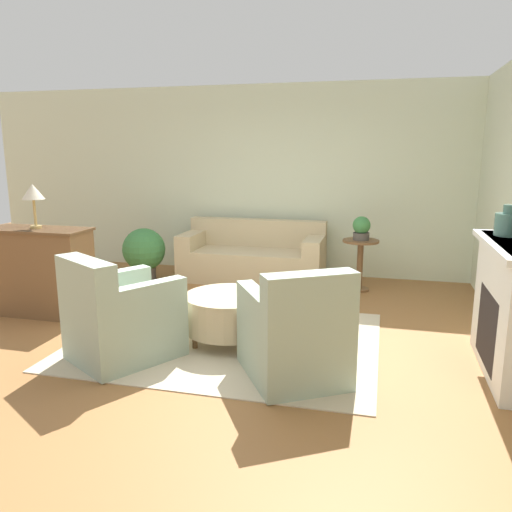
{
  "coord_description": "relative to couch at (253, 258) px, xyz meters",
  "views": [
    {
      "loc": [
        1.43,
        -4.46,
        1.85
      ],
      "look_at": [
        0.15,
        0.55,
        0.75
      ],
      "focal_mm": 35.0,
      "sensor_mm": 36.0,
      "label": 1
    }
  ],
  "objects": [
    {
      "name": "ground_plane",
      "position": [
        0.37,
        -2.38,
        -0.32
      ],
      "size": [
        16.0,
        16.0,
        0.0
      ],
      "primitive_type": "plane",
      "color": "#996638"
    },
    {
      "name": "wall_back",
      "position": [
        0.37,
        0.59,
        1.08
      ],
      "size": [
        9.83,
        0.12,
        2.8
      ],
      "color": "beige",
      "rests_on": "ground_plane"
    },
    {
      "name": "rug",
      "position": [
        0.37,
        -2.38,
        -0.31
      ],
      "size": [
        2.92,
        2.3,
        0.01
      ],
      "color": "beige",
      "rests_on": "ground_plane"
    },
    {
      "name": "couch",
      "position": [
        0.0,
        0.0,
        0.0
      ],
      "size": [
        2.05,
        0.85,
        0.85
      ],
      "color": "#C6B289",
      "rests_on": "ground_plane"
    },
    {
      "name": "armchair_left",
      "position": [
        -0.43,
        -3.06,
        0.06
      ],
      "size": [
        1.07,
        1.12,
        0.95
      ],
      "color": "#9EB29E",
      "rests_on": "rug"
    },
    {
      "name": "armchair_right",
      "position": [
        1.16,
        -3.06,
        0.06
      ],
      "size": [
        1.07,
        1.12,
        0.95
      ],
      "color": "#9EB29E",
      "rests_on": "rug"
    },
    {
      "name": "ottoman_table",
      "position": [
        0.39,
        -2.41,
        -0.01
      ],
      "size": [
        0.87,
        0.87,
        0.47
      ],
      "color": "#C6B289",
      "rests_on": "rug"
    },
    {
      "name": "side_table",
      "position": [
        1.54,
        -0.22,
        0.14
      ],
      "size": [
        0.48,
        0.48,
        0.69
      ],
      "color": "brown",
      "rests_on": "ground_plane"
    },
    {
      "name": "fireplace",
      "position": [
        2.87,
        -2.52,
        0.27
      ],
      "size": [
        0.44,
        1.42,
        1.12
      ],
      "color": "white",
      "rests_on": "ground_plane"
    },
    {
      "name": "dresser",
      "position": [
        -1.94,
        -2.12,
        0.2
      ],
      "size": [
        1.19,
        0.48,
        1.0
      ],
      "color": "brown",
      "rests_on": "ground_plane"
    },
    {
      "name": "vase_mantel_near",
      "position": [
        2.85,
        -2.16,
        0.91
      ],
      "size": [
        0.21,
        0.21,
        0.27
      ],
      "color": "#477066",
      "rests_on": "fireplace"
    },
    {
      "name": "potted_plant_on_side_table",
      "position": [
        1.54,
        -0.22,
        0.53
      ],
      "size": [
        0.23,
        0.23,
        0.31
      ],
      "color": "#4C4742",
      "rests_on": "side_table"
    },
    {
      "name": "potted_plant_floor",
      "position": [
        -1.53,
        -0.4,
        0.1
      ],
      "size": [
        0.61,
        0.61,
        0.75
      ],
      "color": "#4C4742",
      "rests_on": "ground_plane"
    },
    {
      "name": "table_lamp",
      "position": [
        -1.94,
        -2.12,
        1.06
      ],
      "size": [
        0.24,
        0.24,
        0.49
      ],
      "color": "tan",
      "rests_on": "dresser"
    }
  ]
}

